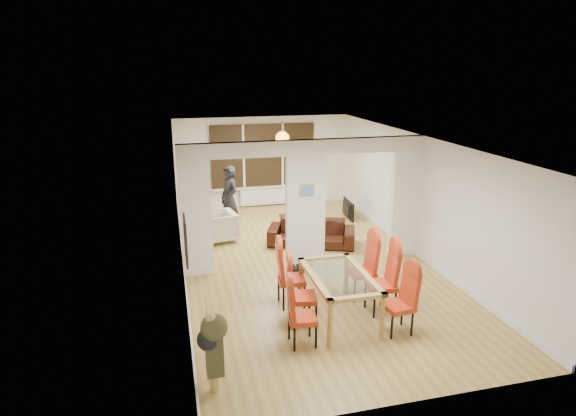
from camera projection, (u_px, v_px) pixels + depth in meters
name	position (u px, v px, depth m)	size (l,w,h in m)	color
floor	(305.00, 263.00, 10.10)	(5.00, 9.00, 0.01)	#A68843
room_walls	(306.00, 204.00, 9.73)	(5.00, 9.00, 2.60)	silver
divider_wall	(306.00, 204.00, 9.73)	(5.00, 0.18, 2.60)	white
bay_window_blinds	(263.00, 155.00, 13.80)	(3.00, 0.08, 1.80)	black
radiator	(264.00, 196.00, 14.11)	(1.40, 0.08, 0.50)	white
pendant_light	(282.00, 138.00, 12.63)	(0.36, 0.36, 0.36)	orange
stair_newel	(209.00, 333.00, 6.45)	(0.40, 1.20, 1.10)	tan
wall_poster	(185.00, 240.00, 6.84)	(0.04, 0.52, 0.67)	gray
pillar_photo	(307.00, 190.00, 9.55)	(0.30, 0.03, 0.25)	#4C8CD8
dining_table	(339.00, 296.00, 7.81)	(0.93, 1.65, 0.78)	#A1833B
dining_chair_la	(302.00, 313.00, 7.04)	(0.41, 0.41, 1.01)	#AA2D11
dining_chair_lb	(302.00, 292.00, 7.59)	(0.44, 0.44, 1.09)	#AA2D11
dining_chair_lc	(291.00, 275.00, 8.20)	(0.45, 0.45, 1.12)	#AA2D11
dining_chair_ra	(398.00, 301.00, 7.36)	(0.41, 0.41, 1.04)	#AA2D11
dining_chair_rb	(381.00, 281.00, 7.96)	(0.45, 0.45, 1.14)	#AA2D11
dining_chair_rc	(361.00, 268.00, 8.48)	(0.44, 0.44, 1.11)	#AA2D11
sofa	(311.00, 233.00, 11.07)	(1.97, 0.77, 0.58)	black
armchair	(219.00, 226.00, 11.30)	(0.77, 0.75, 0.70)	beige
person	(229.00, 199.00, 11.80)	(0.40, 0.61, 1.66)	black
television	(345.00, 209.00, 13.00)	(0.11, 0.86, 0.50)	black
coffee_table	(299.00, 219.00, 12.60)	(0.96, 0.48, 0.22)	#2F2110
bottle	(298.00, 210.00, 12.51)	(0.08, 0.08, 0.31)	#143F19
bowl	(293.00, 215.00, 12.55)	(0.20, 0.20, 0.05)	#2F2110
shoes	(297.00, 269.00, 9.69)	(0.24, 0.27, 0.10)	black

